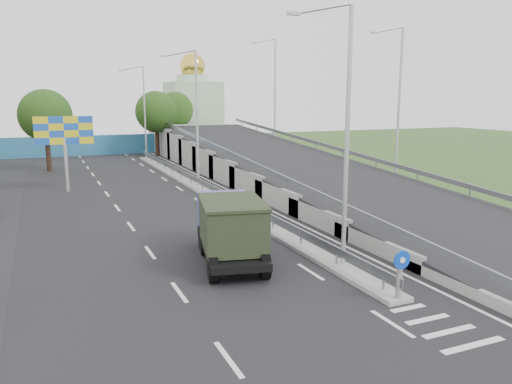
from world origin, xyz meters
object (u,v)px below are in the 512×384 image
church (193,108)px  billboard (64,135)px  sign_bollard (400,274)px  lamp_post_mid (194,111)px  lamp_post_far (143,107)px  dump_truck (230,225)px  lamp_post_near (343,124)px

church → billboard: 37.23m
sign_bollard → church: church is taller
lamp_post_mid → billboard: size_ratio=1.83×
lamp_post_far → church: size_ratio=0.73×
church → dump_truck: church is taller
lamp_post_far → church: church is taller
sign_bollard → lamp_post_near: lamp_post_near is taller
dump_truck → billboard: bearing=118.0°
lamp_post_near → dump_truck: size_ratio=1.53×
lamp_post_mid → sign_bollard: bearing=-90.3°
church → lamp_post_far: bearing=-125.2°
lamp_post_mid → lamp_post_far: size_ratio=1.00×
sign_bollard → dump_truck: dump_truck is taller
lamp_post_near → billboard: (-9.11, 22.00, -1.62)m
sign_bollard → lamp_post_mid: (0.11, 23.83, 4.77)m
dump_truck → church: bearing=87.6°
lamp_post_near → billboard: bearing=112.5°
lamp_post_near → church: 54.90m
lamp_post_far → church: 17.15m
lamp_post_mid → church: church is taller
lamp_post_mid → church: bearing=73.8°
billboard → dump_truck: bearing=-74.3°
lamp_post_far → church: bearing=54.8°
sign_bollard → lamp_post_mid: size_ratio=0.17×
lamp_post_near → lamp_post_mid: (0.00, 20.00, 0.00)m
church → billboard: (-19.00, -32.00, -1.12)m
lamp_post_mid → dump_truck: 18.21m
church → dump_truck: (-13.59, -51.31, -3.79)m
sign_bollard → billboard: bearing=109.2°
dump_truck → lamp_post_near: bearing=-23.6°
sign_bollard → lamp_post_near: size_ratio=0.17×
lamp_post_mid → billboard: lamp_post_mid is taller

